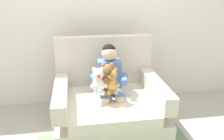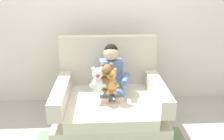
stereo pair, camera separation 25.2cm
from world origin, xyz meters
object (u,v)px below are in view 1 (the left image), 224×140
(plush_white, at_px, (98,82))
(plush_brown, at_px, (107,79))
(seated_child, at_px, (110,77))
(plush_honey, at_px, (112,81))
(armchair, at_px, (109,103))

(plush_white, distance_m, plush_brown, 0.10)
(seated_child, height_order, plush_honey, seated_child)
(plush_white, bearing_deg, armchair, 53.82)
(armchair, distance_m, plush_white, 0.41)
(armchair, relative_size, plush_honey, 4.22)
(armchair, xyz_separation_m, plush_honey, (0.01, -0.16, 0.34))
(plush_brown, height_order, plush_honey, plush_brown)
(armchair, bearing_deg, seated_child, 54.83)
(armchair, bearing_deg, plush_honey, -85.41)
(plush_brown, bearing_deg, plush_honey, -6.55)
(armchair, relative_size, plush_white, 4.00)
(plush_brown, bearing_deg, plush_white, -153.01)
(armchair, height_order, plush_honey, armchair)
(armchair, height_order, seated_child, armchair)
(seated_child, xyz_separation_m, plush_brown, (-0.05, -0.18, 0.05))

